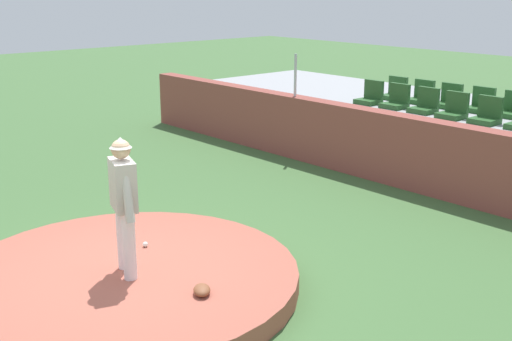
% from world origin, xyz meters
% --- Properties ---
extents(ground_plane, '(60.00, 60.00, 0.00)m').
position_xyz_m(ground_plane, '(0.00, 0.00, 0.00)').
color(ground_plane, '#3F6635').
extents(pitchers_mound, '(4.42, 4.42, 0.26)m').
position_xyz_m(pitchers_mound, '(0.00, 0.00, 0.13)').
color(pitchers_mound, '#A65645').
rests_on(pitchers_mound, ground_plane).
extents(pitcher, '(0.77, 0.40, 1.76)m').
position_xyz_m(pitcher, '(0.10, -0.02, 1.28)').
color(pitcher, white).
rests_on(pitcher, pitchers_mound).
extents(baseball, '(0.07, 0.07, 0.07)m').
position_xyz_m(baseball, '(-0.49, 0.60, 0.30)').
color(baseball, white).
rests_on(baseball, pitchers_mound).
extents(fielding_glove, '(0.36, 0.34, 0.11)m').
position_xyz_m(fielding_glove, '(1.18, 0.32, 0.32)').
color(fielding_glove, brown).
rests_on(fielding_glove, pitchers_mound).
extents(brick_barrier, '(16.97, 0.40, 1.38)m').
position_xyz_m(brick_barrier, '(0.00, 6.32, 0.69)').
color(brick_barrier, brown).
rests_on(brick_barrier, ground_plane).
extents(fence_post_left, '(0.06, 0.06, 0.92)m').
position_xyz_m(fence_post_left, '(-3.36, 6.32, 1.84)').
color(fence_post_left, silver).
rests_on(fence_post_left, brick_barrier).
extents(bleacher_platform, '(14.57, 3.38, 1.26)m').
position_xyz_m(bleacher_platform, '(0.00, 8.53, 0.63)').
color(bleacher_platform, '#97999E').
rests_on(bleacher_platform, ground_plane).
extents(stadium_chair_0, '(0.48, 0.44, 0.50)m').
position_xyz_m(stadium_chair_0, '(-2.08, 7.36, 1.41)').
color(stadium_chair_0, '#275826').
rests_on(stadium_chair_0, bleacher_platform).
extents(stadium_chair_1, '(0.48, 0.44, 0.50)m').
position_xyz_m(stadium_chair_1, '(-1.41, 7.38, 1.41)').
color(stadium_chair_1, '#275826').
rests_on(stadium_chair_1, bleacher_platform).
extents(stadium_chair_2, '(0.48, 0.44, 0.50)m').
position_xyz_m(stadium_chair_2, '(-0.71, 7.39, 1.41)').
color(stadium_chair_2, '#275826').
rests_on(stadium_chair_2, bleacher_platform).
extents(stadium_chair_3, '(0.48, 0.44, 0.50)m').
position_xyz_m(stadium_chair_3, '(-0.02, 7.34, 1.41)').
color(stadium_chair_3, '#275826').
rests_on(stadium_chair_3, bleacher_platform).
extents(stadium_chair_4, '(0.48, 0.44, 0.50)m').
position_xyz_m(stadium_chair_4, '(0.68, 7.35, 1.41)').
color(stadium_chair_4, '#275826').
rests_on(stadium_chair_4, bleacher_platform).
extents(stadium_chair_7, '(0.48, 0.44, 0.50)m').
position_xyz_m(stadium_chair_7, '(-2.10, 8.24, 1.41)').
color(stadium_chair_7, '#275826').
rests_on(stadium_chair_7, bleacher_platform).
extents(stadium_chair_8, '(0.48, 0.44, 0.50)m').
position_xyz_m(stadium_chair_8, '(-1.40, 8.25, 1.41)').
color(stadium_chair_8, '#275826').
rests_on(stadium_chair_8, bleacher_platform).
extents(stadium_chair_9, '(0.48, 0.44, 0.50)m').
position_xyz_m(stadium_chair_9, '(-0.71, 8.24, 1.41)').
color(stadium_chair_9, '#275826').
rests_on(stadium_chair_9, bleacher_platform).
extents(stadium_chair_10, '(0.48, 0.44, 0.50)m').
position_xyz_m(stadium_chair_10, '(-0.00, 8.29, 1.41)').
color(stadium_chair_10, '#275826').
rests_on(stadium_chair_10, bleacher_platform).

